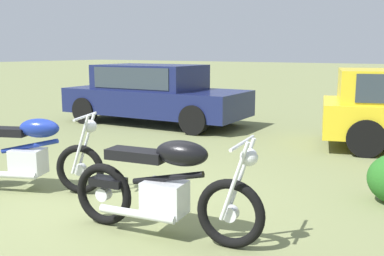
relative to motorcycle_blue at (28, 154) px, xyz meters
The scene contains 4 objects.
ground_plane 1.24m from the motorcycle_blue, ahead, with size 120.00×120.00×0.00m, color olive.
motorcycle_blue is the anchor object (origin of this frame).
motorcycle_black 2.30m from the motorcycle_blue, ahead, with size 2.00×0.75×1.02m.
car_navy 5.45m from the motorcycle_blue, 111.50° to the left, with size 4.58×2.11×1.43m.
Camera 1 is at (3.63, -3.64, 1.77)m, focal length 41.73 mm.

